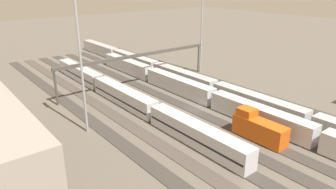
{
  "coord_description": "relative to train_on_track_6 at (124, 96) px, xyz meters",
  "views": [
    {
      "loc": [
        -46.12,
        43.84,
        26.93
      ],
      "look_at": [
        6.07,
        2.26,
        2.5
      ],
      "focal_mm": 33.52,
      "sensor_mm": 36.0,
      "label": 1
    }
  ],
  "objects": [
    {
      "name": "ground_plane",
      "position": [
        -12.6,
        -10.0,
        -2.0
      ],
      "size": [
        400.0,
        400.0,
        0.0
      ],
      "primitive_type": "plane",
      "color": "#60594F"
    },
    {
      "name": "track_bed_0",
      "position": [
        -12.6,
        -30.0,
        -1.94
      ],
      "size": [
        140.0,
        2.8,
        0.12
      ],
      "primitive_type": "cube",
      "color": "#3D3833",
      "rests_on": "ground_plane"
    },
    {
      "name": "track_bed_1",
      "position": [
        -12.6,
        -25.0,
        -1.94
      ],
      "size": [
        140.0,
        2.8,
        0.12
      ],
      "primitive_type": "cube",
      "color": "#4C443D",
      "rests_on": "ground_plane"
    },
    {
      "name": "track_bed_2",
      "position": [
        -12.6,
        -20.0,
        -1.94
      ],
      "size": [
        140.0,
        2.8,
        0.12
      ],
      "primitive_type": "cube",
      "color": "#4C443D",
      "rests_on": "ground_plane"
    },
    {
      "name": "track_bed_3",
      "position": [
        -12.6,
        -15.0,
        -1.94
      ],
      "size": [
        140.0,
        2.8,
        0.12
      ],
      "primitive_type": "cube",
      "color": "#3D3833",
      "rests_on": "ground_plane"
    },
    {
      "name": "track_bed_4",
      "position": [
        -12.6,
        -10.0,
        -1.94
      ],
      "size": [
        140.0,
        2.8,
        0.12
      ],
      "primitive_type": "cube",
      "color": "#3D3833",
      "rests_on": "ground_plane"
    },
    {
      "name": "track_bed_5",
      "position": [
        -12.6,
        -5.0,
        -1.94
      ],
      "size": [
        140.0,
        2.8,
        0.12
      ],
      "primitive_type": "cube",
      "color": "#3D3833",
      "rests_on": "ground_plane"
    },
    {
      "name": "track_bed_6",
      "position": [
        -12.6,
        -0.0,
        -1.94
      ],
      "size": [
        140.0,
        2.8,
        0.12
      ],
      "primitive_type": "cube",
      "color": "#3D3833",
      "rests_on": "ground_plane"
    },
    {
      "name": "track_bed_7",
      "position": [
        -12.6,
        5.0,
        -1.94
      ],
      "size": [
        140.0,
        2.8,
        0.12
      ],
      "primitive_type": "cube",
      "color": "#4C443D",
      "rests_on": "ground_plane"
    },
    {
      "name": "track_bed_8",
      "position": [
        -12.6,
        10.0,
        -1.94
      ],
      "size": [
        140.0,
        2.8,
        0.12
      ],
      "primitive_type": "cube",
      "color": "#3D3833",
      "rests_on": "ground_plane"
    },
    {
      "name": "train_on_track_6",
      "position": [
        0.0,
        0.0,
        0.0
      ],
      "size": [
        71.4,
        3.06,
        3.8
      ],
      "color": "silver",
      "rests_on": "ground_plane"
    },
    {
      "name": "train_on_track_2",
      "position": [
        -8.35,
        -20.0,
        0.07
      ],
      "size": [
        139.0,
        3.0,
        4.4
      ],
      "color": "black",
      "rests_on": "ground_plane"
    },
    {
      "name": "train_on_track_3",
      "position": [
        -13.91,
        -15.0,
        0.02
      ],
      "size": [
        95.6,
        3.0,
        3.8
      ],
      "color": "silver",
      "rests_on": "ground_plane"
    },
    {
      "name": "train_on_track_4",
      "position": [
        -29.47,
        -10.0,
        0.16
      ],
      "size": [
        10.0,
        3.0,
        5.0
      ],
      "color": "#D85914",
      "rests_on": "ground_plane"
    },
    {
      "name": "light_mast_0",
      "position": [
        8.89,
        -32.84,
        16.98
      ],
      "size": [
        2.8,
        0.7,
        30.24
      ],
      "color": "#9EA0A5",
      "rests_on": "ground_plane"
    },
    {
      "name": "light_mast_1",
      "position": [
        -7.63,
        12.58,
        17.04
      ],
      "size": [
        2.8,
        0.7,
        30.35
      ],
      "color": "#9EA0A5",
      "rests_on": "ground_plane"
    },
    {
      "name": "signal_gantry",
      "position": [
        9.04,
        -10.0,
        5.8
      ],
      "size": [
        0.7,
        45.0,
        8.8
      ],
      "color": "#4C4742",
      "rests_on": "ground_plane"
    }
  ]
}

